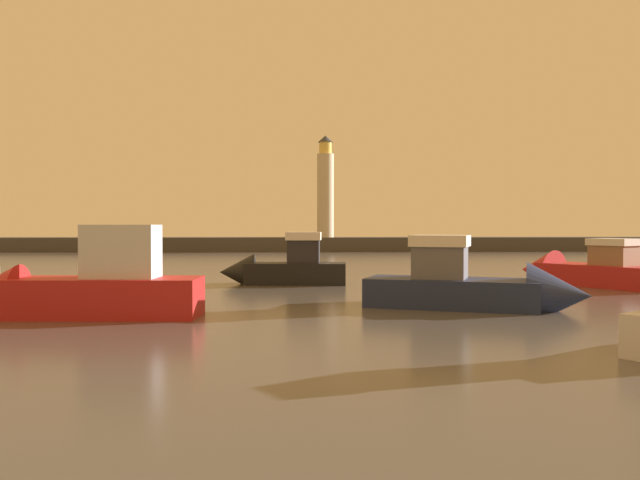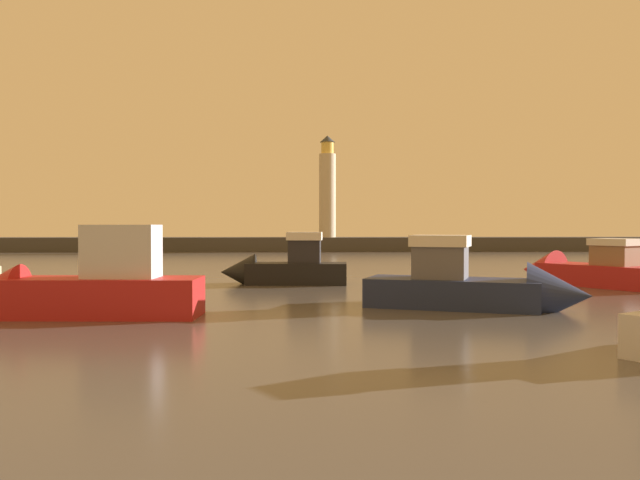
{
  "view_description": "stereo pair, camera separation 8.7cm",
  "coord_description": "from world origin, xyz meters",
  "px_view_note": "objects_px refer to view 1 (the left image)",
  "views": [
    {
      "loc": [
        -0.67,
        -2.09,
        2.9
      ],
      "look_at": [
        0.16,
        18.32,
        2.46
      ],
      "focal_mm": 35.77,
      "sensor_mm": 36.0,
      "label": 1
    },
    {
      "loc": [
        -0.58,
        -2.1,
        2.9
      ],
      "look_at": [
        0.16,
        18.32,
        2.46
      ],
      "focal_mm": 35.77,
      "sensor_mm": 36.0,
      "label": 2
    }
  ],
  "objects_px": {
    "motorboat_4": "(280,268)",
    "motorboat_5": "(581,271)",
    "motorboat_6": "(486,288)",
    "motorboat_0": "(77,288)",
    "lighthouse": "(325,189)"
  },
  "relations": [
    {
      "from": "motorboat_4",
      "to": "motorboat_5",
      "type": "relative_size",
      "value": 0.82
    },
    {
      "from": "motorboat_6",
      "to": "motorboat_0",
      "type": "bearing_deg",
      "value": -173.99
    },
    {
      "from": "lighthouse",
      "to": "motorboat_0",
      "type": "xyz_separation_m",
      "value": [
        -10.59,
        -53.64,
        -6.31
      ]
    },
    {
      "from": "lighthouse",
      "to": "motorboat_0",
      "type": "relative_size",
      "value": 1.54
    },
    {
      "from": "lighthouse",
      "to": "motorboat_4",
      "type": "xyz_separation_m",
      "value": [
        -4.38,
        -42.32,
        -6.42
      ]
    },
    {
      "from": "motorboat_0",
      "to": "lighthouse",
      "type": "bearing_deg",
      "value": 78.83
    },
    {
      "from": "lighthouse",
      "to": "motorboat_6",
      "type": "distance_m",
      "value": 52.7
    },
    {
      "from": "lighthouse",
      "to": "motorboat_5",
      "type": "height_order",
      "value": "lighthouse"
    },
    {
      "from": "motorboat_4",
      "to": "motorboat_5",
      "type": "bearing_deg",
      "value": -3.63
    },
    {
      "from": "motorboat_4",
      "to": "motorboat_5",
      "type": "xyz_separation_m",
      "value": [
        14.96,
        -0.95,
        -0.12
      ]
    },
    {
      "from": "motorboat_5",
      "to": "motorboat_6",
      "type": "distance_m",
      "value": 11.66
    },
    {
      "from": "lighthouse",
      "to": "motorboat_5",
      "type": "bearing_deg",
      "value": -76.26
    },
    {
      "from": "motorboat_4",
      "to": "motorboat_6",
      "type": "bearing_deg",
      "value": -52.93
    },
    {
      "from": "motorboat_4",
      "to": "motorboat_6",
      "type": "relative_size",
      "value": 0.81
    },
    {
      "from": "motorboat_0",
      "to": "motorboat_4",
      "type": "relative_size",
      "value": 1.19
    }
  ]
}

